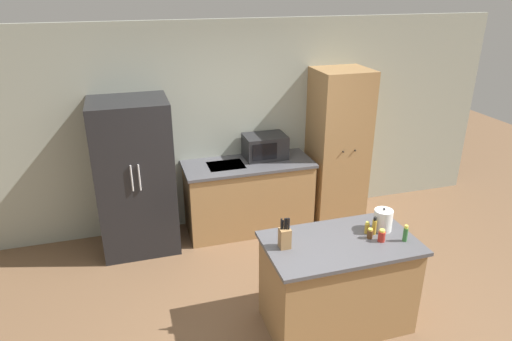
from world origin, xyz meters
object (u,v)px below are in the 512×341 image
at_px(refrigerator, 135,177).
at_px(knife_block, 285,237).
at_px(pantry_cabinet, 338,146).
at_px(kettle, 383,220).
at_px(spice_bottle_tall_dark, 382,236).
at_px(spice_bottle_short_red, 367,228).
at_px(spice_bottle_amber_oil, 405,234).
at_px(spice_bottle_pale_salt, 374,226).
at_px(spice_bottle_green_herb, 370,234).
at_px(microwave, 265,146).

relative_size(refrigerator, knife_block, 6.36).
bearing_deg(pantry_cabinet, refrigerator, -178.77).
distance_m(refrigerator, kettle, 2.81).
bearing_deg(spice_bottle_tall_dark, spice_bottle_short_red, 109.01).
bearing_deg(spice_bottle_amber_oil, knife_block, 168.95).
height_order(pantry_cabinet, spice_bottle_tall_dark, pantry_cabinet).
distance_m(spice_bottle_amber_oil, kettle, 0.25).
bearing_deg(spice_bottle_pale_salt, spice_bottle_tall_dark, -89.31).
bearing_deg(spice_bottle_green_herb, spice_bottle_pale_salt, 37.21).
bearing_deg(refrigerator, spice_bottle_short_red, -43.67).
bearing_deg(microwave, kettle, -76.12).
relative_size(knife_block, spice_bottle_short_red, 2.46).
distance_m(microwave, spice_bottle_green_herb, 2.13).
relative_size(refrigerator, pantry_cabinet, 0.91).
bearing_deg(microwave, spice_bottle_amber_oil, -75.37).
height_order(microwave, spice_bottle_pale_salt, microwave).
relative_size(pantry_cabinet, spice_bottle_green_herb, 21.05).
bearing_deg(spice_bottle_tall_dark, pantry_cabinet, 74.18).
bearing_deg(spice_bottle_amber_oil, spice_bottle_short_red, 139.65).
bearing_deg(spice_bottle_short_red, microwave, 99.25).
height_order(spice_bottle_short_red, spice_bottle_pale_salt, spice_bottle_pale_salt).
bearing_deg(spice_bottle_short_red, pantry_cabinet, 71.46).
bearing_deg(spice_bottle_amber_oil, pantry_cabinet, 79.65).
xyz_separation_m(spice_bottle_short_red, spice_bottle_green_herb, (-0.02, -0.08, -0.01)).
relative_size(microwave, spice_bottle_pale_salt, 3.08).
bearing_deg(kettle, knife_block, -178.53).
bearing_deg(spice_bottle_short_red, spice_bottle_tall_dark, -70.99).
xyz_separation_m(spice_bottle_amber_oil, spice_bottle_green_herb, (-0.27, 0.13, -0.03)).
distance_m(spice_bottle_tall_dark, spice_bottle_pale_salt, 0.13).
xyz_separation_m(spice_bottle_tall_dark, spice_bottle_short_red, (-0.05, 0.16, 0.00)).
xyz_separation_m(pantry_cabinet, kettle, (-0.48, -1.91, -0.01)).
xyz_separation_m(spice_bottle_amber_oil, kettle, (-0.09, 0.23, 0.03)).
height_order(knife_block, spice_bottle_pale_salt, knife_block).
height_order(microwave, knife_block, microwave).
bearing_deg(spice_bottle_tall_dark, knife_block, 170.10).
distance_m(microwave, spice_bottle_pale_salt, 2.08).
bearing_deg(kettle, pantry_cabinet, 75.92).
distance_m(pantry_cabinet, spice_bottle_green_herb, 2.11).
height_order(pantry_cabinet, knife_block, pantry_cabinet).
height_order(knife_block, kettle, knife_block).
relative_size(spice_bottle_amber_oil, kettle, 0.69).
xyz_separation_m(microwave, knife_block, (-0.47, -2.03, -0.08)).
bearing_deg(pantry_cabinet, spice_bottle_amber_oil, -100.35).
distance_m(refrigerator, spice_bottle_amber_oil, 3.03).
bearing_deg(spice_bottle_tall_dark, spice_bottle_amber_oil, -15.88).
xyz_separation_m(spice_bottle_tall_dark, spice_bottle_green_herb, (-0.07, 0.08, -0.01)).
bearing_deg(spice_bottle_tall_dark, kettle, 57.36).
relative_size(microwave, kettle, 2.32).
bearing_deg(spice_bottle_pale_salt, spice_bottle_short_red, 150.04).
distance_m(refrigerator, spice_bottle_green_herb, 2.75).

